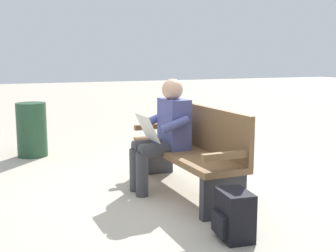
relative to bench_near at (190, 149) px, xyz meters
name	(u,v)px	position (x,y,z in m)	size (l,w,h in m)	color
ground_plane	(184,192)	(0.00, 0.07, -0.46)	(40.00, 40.00, 0.00)	#B7AD99
bench_near	(190,149)	(0.00, 0.00, 0.00)	(1.80, 0.50, 0.90)	brown
person_seated	(164,132)	(0.14, 0.23, 0.17)	(0.57, 0.58, 1.18)	#474C84
backpack	(234,215)	(-1.23, 0.22, -0.27)	(0.35, 0.29, 0.38)	black
trash_bin	(32,130)	(2.36, 1.35, -0.08)	(0.42, 0.42, 0.76)	#23472D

